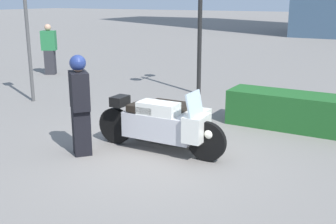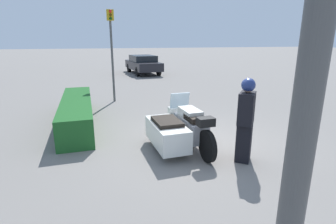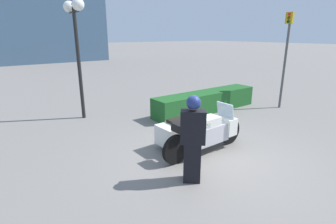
# 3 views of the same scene
# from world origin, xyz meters

# --- Properties ---
(ground_plane) EXTENTS (160.00, 160.00, 0.00)m
(ground_plane) POSITION_xyz_m (0.00, 0.00, 0.00)
(ground_plane) COLOR slate
(police_motorcycle) EXTENTS (2.56, 1.20, 1.17)m
(police_motorcycle) POSITION_xyz_m (0.06, 0.59, 0.47)
(police_motorcycle) COLOR black
(police_motorcycle) RESTS_ON ground
(officer_rider) EXTENTS (0.55, 0.53, 1.76)m
(officer_rider) POSITION_xyz_m (-1.08, -0.52, 0.93)
(officer_rider) COLOR black
(officer_rider) RESTS_ON ground
(hedge_bush_curbside) EXTENTS (4.50, 0.86, 0.74)m
(hedge_bush_curbside) POSITION_xyz_m (2.66, 2.87, 0.37)
(hedge_bush_curbside) COLOR #1E5623
(hedge_bush_curbside) RESTS_ON ground
(traffic_light_near) EXTENTS (0.23, 0.27, 3.60)m
(traffic_light_near) POSITION_xyz_m (5.37, 1.46, 2.35)
(traffic_light_near) COLOR #4C4C4C
(traffic_light_near) RESTS_ON ground
(traffic_light_far) EXTENTS (0.22, 0.29, 3.53)m
(traffic_light_far) POSITION_xyz_m (-4.82, 1.84, 2.31)
(traffic_light_far) COLOR #4C4C4C
(traffic_light_far) RESTS_ON ground
(parked_car_background) EXTENTS (4.60, 2.04, 1.37)m
(parked_car_background) POSITION_xyz_m (14.23, -1.64, 0.74)
(parked_car_background) COLOR black
(parked_car_background) RESTS_ON ground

